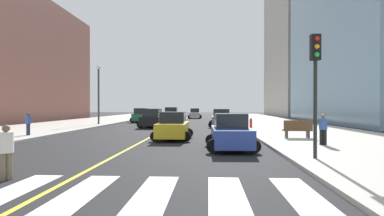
{
  "coord_description": "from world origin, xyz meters",
  "views": [
    {
      "loc": [
        4.05,
        -3.04,
        2.15
      ],
      "look_at": [
        1.93,
        35.53,
        1.96
      ],
      "focal_mm": 27.99,
      "sensor_mm": 36.0,
      "label": 1
    }
  ],
  "objects_px": {
    "car_white_sixth": "(172,114)",
    "park_bench": "(297,129)",
    "car_blue_nearest": "(231,133)",
    "car_silver_fourth": "(195,114)",
    "pedestrian_crossing": "(6,150)",
    "car_black_third": "(153,119)",
    "pedestrian_waiting_east": "(323,128)",
    "fire_hydrant": "(251,123)",
    "pedestrian_walking_west": "(28,123)",
    "car_green_fifth": "(141,116)",
    "car_gray_seventh": "(221,119)",
    "car_yellow_second": "(173,127)",
    "traffic_light_near_corner": "(315,71)",
    "street_lamp": "(99,89)"
  },
  "relations": [
    {
      "from": "pedestrian_walking_west",
      "to": "fire_hydrant",
      "type": "bearing_deg",
      "value": 62.7
    },
    {
      "from": "car_yellow_second",
      "to": "car_white_sixth",
      "type": "distance_m",
      "value": 26.11
    },
    {
      "from": "car_silver_fourth",
      "to": "fire_hydrant",
      "type": "bearing_deg",
      "value": 102.52
    },
    {
      "from": "park_bench",
      "to": "traffic_light_near_corner",
      "type": "bearing_deg",
      "value": 169.4
    },
    {
      "from": "park_bench",
      "to": "street_lamp",
      "type": "height_order",
      "value": "street_lamp"
    },
    {
      "from": "pedestrian_waiting_east",
      "to": "traffic_light_near_corner",
      "type": "bearing_deg",
      "value": 93.69
    },
    {
      "from": "pedestrian_waiting_east",
      "to": "pedestrian_walking_west",
      "type": "distance_m",
      "value": 19.09
    },
    {
      "from": "car_blue_nearest",
      "to": "pedestrian_walking_west",
      "type": "distance_m",
      "value": 14.67
    },
    {
      "from": "car_white_sixth",
      "to": "fire_hydrant",
      "type": "relative_size",
      "value": 5.2
    },
    {
      "from": "car_yellow_second",
      "to": "pedestrian_waiting_east",
      "type": "distance_m",
      "value": 8.98
    },
    {
      "from": "car_white_sixth",
      "to": "park_bench",
      "type": "distance_m",
      "value": 28.24
    },
    {
      "from": "car_gray_seventh",
      "to": "fire_hydrant",
      "type": "xyz_separation_m",
      "value": [
        2.74,
        -2.31,
        -0.31
      ]
    },
    {
      "from": "car_blue_nearest",
      "to": "pedestrian_crossing",
      "type": "height_order",
      "value": "car_blue_nearest"
    },
    {
      "from": "car_black_third",
      "to": "park_bench",
      "type": "height_order",
      "value": "car_black_third"
    },
    {
      "from": "car_blue_nearest",
      "to": "traffic_light_near_corner",
      "type": "height_order",
      "value": "traffic_light_near_corner"
    },
    {
      "from": "pedestrian_waiting_east",
      "to": "pedestrian_walking_west",
      "type": "xyz_separation_m",
      "value": [
        -18.58,
        4.37,
        -0.01
      ]
    },
    {
      "from": "park_bench",
      "to": "car_silver_fourth",
      "type": "bearing_deg",
      "value": 14.12
    },
    {
      "from": "car_blue_nearest",
      "to": "car_white_sixth",
      "type": "relative_size",
      "value": 0.88
    },
    {
      "from": "car_white_sixth",
      "to": "traffic_light_near_corner",
      "type": "bearing_deg",
      "value": -75.35
    },
    {
      "from": "car_white_sixth",
      "to": "park_bench",
      "type": "xyz_separation_m",
      "value": [
        11.3,
        -25.88,
        -0.27
      ]
    },
    {
      "from": "car_white_sixth",
      "to": "pedestrian_waiting_east",
      "type": "height_order",
      "value": "car_white_sixth"
    },
    {
      "from": "car_yellow_second",
      "to": "car_silver_fourth",
      "type": "distance_m",
      "value": 34.81
    },
    {
      "from": "car_blue_nearest",
      "to": "car_silver_fourth",
      "type": "xyz_separation_m",
      "value": [
        -3.58,
        39.1,
        0.01
      ]
    },
    {
      "from": "car_white_sixth",
      "to": "pedestrian_waiting_east",
      "type": "relative_size",
      "value": 2.86
    },
    {
      "from": "car_yellow_second",
      "to": "fire_hydrant",
      "type": "height_order",
      "value": "car_yellow_second"
    },
    {
      "from": "car_yellow_second",
      "to": "car_white_sixth",
      "type": "bearing_deg",
      "value": -82.77
    },
    {
      "from": "car_silver_fourth",
      "to": "pedestrian_crossing",
      "type": "bearing_deg",
      "value": 83.66
    },
    {
      "from": "car_white_sixth",
      "to": "traffic_light_near_corner",
      "type": "xyz_separation_m",
      "value": [
        9.74,
        -33.52,
        2.56
      ]
    },
    {
      "from": "park_bench",
      "to": "car_blue_nearest",
      "type": "bearing_deg",
      "value": 134.33
    },
    {
      "from": "car_white_sixth",
      "to": "car_black_third",
      "type": "bearing_deg",
      "value": -92.14
    },
    {
      "from": "car_blue_nearest",
      "to": "car_black_third",
      "type": "bearing_deg",
      "value": -67.65
    },
    {
      "from": "car_gray_seventh",
      "to": "traffic_light_near_corner",
      "type": "xyz_separation_m",
      "value": [
        2.78,
        -19.51,
        2.63
      ]
    },
    {
      "from": "car_gray_seventh",
      "to": "car_silver_fourth",
      "type": "bearing_deg",
      "value": -78.71
    },
    {
      "from": "pedestrian_crossing",
      "to": "car_gray_seventh",
      "type": "bearing_deg",
      "value": -151.69
    },
    {
      "from": "pedestrian_waiting_east",
      "to": "pedestrian_crossing",
      "type": "bearing_deg",
      "value": 60.01
    },
    {
      "from": "car_silver_fourth",
      "to": "car_white_sixth",
      "type": "distance_m",
      "value": 9.44
    },
    {
      "from": "fire_hydrant",
      "to": "car_green_fifth",
      "type": "bearing_deg",
      "value": 138.07
    },
    {
      "from": "pedestrian_walking_west",
      "to": "fire_hydrant",
      "type": "distance_m",
      "value": 18.85
    },
    {
      "from": "car_yellow_second",
      "to": "car_green_fifth",
      "type": "height_order",
      "value": "car_green_fifth"
    },
    {
      "from": "car_silver_fourth",
      "to": "pedestrian_waiting_east",
      "type": "bearing_deg",
      "value": 100.37
    },
    {
      "from": "car_green_fifth",
      "to": "pedestrian_waiting_east",
      "type": "xyz_separation_m",
      "value": [
        15.24,
        -25.09,
        0.14
      ]
    },
    {
      "from": "fire_hydrant",
      "to": "car_black_third",
      "type": "bearing_deg",
      "value": 170.52
    },
    {
      "from": "car_green_fifth",
      "to": "pedestrian_crossing",
      "type": "bearing_deg",
      "value": -86.34
    },
    {
      "from": "car_silver_fourth",
      "to": "car_black_third",
      "type": "bearing_deg",
      "value": 80.0
    },
    {
      "from": "car_yellow_second",
      "to": "car_blue_nearest",
      "type": "bearing_deg",
      "value": 128.5
    },
    {
      "from": "traffic_light_near_corner",
      "to": "street_lamp",
      "type": "relative_size",
      "value": 0.72
    },
    {
      "from": "car_black_third",
      "to": "pedestrian_waiting_east",
      "type": "xyz_separation_m",
      "value": [
        11.72,
        -14.74,
        0.14
      ]
    },
    {
      "from": "pedestrian_crossing",
      "to": "pedestrian_walking_west",
      "type": "height_order",
      "value": "pedestrian_walking_west"
    },
    {
      "from": "car_green_fifth",
      "to": "car_gray_seventh",
      "type": "distance_m",
      "value": 14.37
    },
    {
      "from": "pedestrian_waiting_east",
      "to": "car_yellow_second",
      "type": "bearing_deg",
      "value": 4.81
    }
  ]
}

